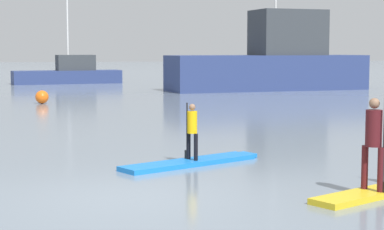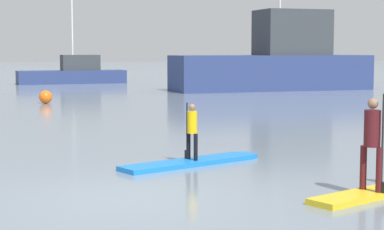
% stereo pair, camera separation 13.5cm
% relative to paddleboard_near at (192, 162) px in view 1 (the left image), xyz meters
% --- Properties ---
extents(ground_plane, '(240.00, 240.00, 0.00)m').
position_rel_paddleboard_near_xyz_m(ground_plane, '(-1.61, -2.93, -0.05)').
color(ground_plane, slate).
extents(paddleboard_near, '(3.25, 2.02, 0.10)m').
position_rel_paddleboard_near_xyz_m(paddleboard_near, '(0.00, 0.00, 0.00)').
color(paddleboard_near, blue).
rests_on(paddleboard_near, ground).
extents(paddler_child_solo, '(0.28, 0.38, 1.20)m').
position_rel_paddleboard_near_xyz_m(paddler_child_solo, '(0.00, 0.01, 0.72)').
color(paddler_child_solo, black).
rests_on(paddler_child_solo, paddleboard_near).
extents(paddleboard_far, '(3.06, 1.88, 0.10)m').
position_rel_paddleboard_near_xyz_m(paddleboard_far, '(2.58, -3.47, -0.00)').
color(paddleboard_far, gold).
rests_on(paddleboard_far, ground).
extents(paddler_adult, '(0.36, 0.45, 1.62)m').
position_rel_paddleboard_near_xyz_m(paddler_adult, '(2.31, -3.62, 0.93)').
color(paddler_adult, '#4C1419').
rests_on(paddler_adult, paddleboard_far).
extents(fishing_boat_white_large, '(12.26, 4.72, 11.22)m').
position_rel_paddleboard_near_xyz_m(fishing_boat_white_large, '(9.96, 24.60, 1.63)').
color(fishing_boat_white_large, navy).
rests_on(fishing_boat_white_large, ground).
extents(motor_boat_small_navy, '(7.78, 3.16, 6.62)m').
position_rel_paddleboard_near_xyz_m(motor_boat_small_navy, '(-1.81, 34.61, 0.66)').
color(motor_boat_small_navy, navy).
rests_on(motor_boat_small_navy, ground).
extents(mooring_buoy_near, '(0.59, 0.59, 0.59)m').
position_rel_paddleboard_near_xyz_m(mooring_buoy_near, '(-3.39, 16.96, 0.24)').
color(mooring_buoy_near, orange).
rests_on(mooring_buoy_near, ground).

